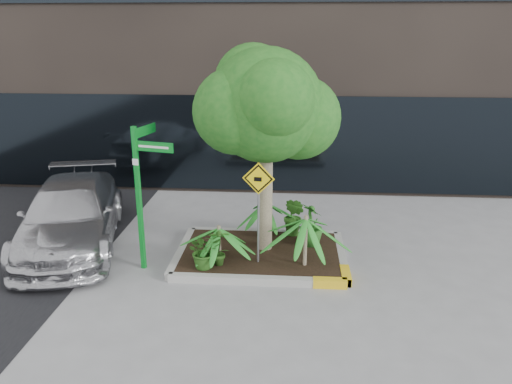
# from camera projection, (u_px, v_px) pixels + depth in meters

# --- Properties ---
(ground) EXTENTS (80.00, 80.00, 0.00)m
(ground) POSITION_uv_depth(u_px,v_px,m) (249.00, 264.00, 9.69)
(ground) COLOR gray
(ground) RESTS_ON ground
(planter) EXTENTS (3.35, 2.36, 0.15)m
(planter) POSITION_uv_depth(u_px,v_px,m) (262.00, 254.00, 9.90)
(planter) COLOR #9E9E99
(planter) RESTS_ON ground
(tree) EXTENTS (2.75, 2.44, 4.12)m
(tree) POSITION_uv_depth(u_px,v_px,m) (266.00, 105.00, 9.20)
(tree) COLOR tan
(tree) RESTS_ON ground
(palm_front) EXTENTS (1.11, 1.11, 1.23)m
(palm_front) POSITION_uv_depth(u_px,v_px,m) (306.00, 219.00, 9.05)
(palm_front) COLOR tan
(palm_front) RESTS_ON ground
(palm_left) EXTENTS (0.82, 0.82, 0.91)m
(palm_left) POSITION_uv_depth(u_px,v_px,m) (219.00, 228.00, 9.25)
(palm_left) COLOR tan
(palm_left) RESTS_ON ground
(palm_back) EXTENTS (0.85, 0.85, 0.95)m
(palm_back) POSITION_uv_depth(u_px,v_px,m) (265.00, 203.00, 10.55)
(palm_back) COLOR tan
(palm_back) RESTS_ON ground
(parked_car) EXTENTS (2.92, 4.85, 1.32)m
(parked_car) POSITION_uv_depth(u_px,v_px,m) (71.00, 215.00, 10.41)
(parked_car) COLOR #B7B7BC
(parked_car) RESTS_ON ground
(shrub_a) EXTENTS (0.84, 0.84, 0.68)m
(shrub_a) POSITION_uv_depth(u_px,v_px,m) (204.00, 250.00, 9.13)
(shrub_a) COLOR #234F16
(shrub_a) RESTS_ON planter
(shrub_b) EXTENTS (0.68, 0.68, 0.88)m
(shrub_b) POSITION_uv_depth(u_px,v_px,m) (311.00, 224.00, 10.09)
(shrub_b) COLOR #225E1C
(shrub_b) RESTS_ON planter
(shrub_c) EXTENTS (0.43, 0.43, 0.74)m
(shrub_c) POSITION_uv_depth(u_px,v_px,m) (220.00, 246.00, 9.23)
(shrub_c) COLOR #31661F
(shrub_c) RESTS_ON planter
(shrub_d) EXTENTS (0.67, 0.67, 0.86)m
(shrub_d) POSITION_uv_depth(u_px,v_px,m) (294.00, 216.00, 10.54)
(shrub_d) COLOR #2A621C
(shrub_d) RESTS_ON planter
(street_sign_post) EXTENTS (0.79, 0.92, 2.73)m
(street_sign_post) POSITION_uv_depth(u_px,v_px,m) (142.00, 183.00, 9.06)
(street_sign_post) COLOR #0C8B26
(street_sign_post) RESTS_ON ground
(cattle_sign) EXTENTS (0.59, 0.12, 1.94)m
(cattle_sign) POSITION_uv_depth(u_px,v_px,m) (258.00, 196.00, 9.08)
(cattle_sign) COLOR slate
(cattle_sign) RESTS_ON ground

